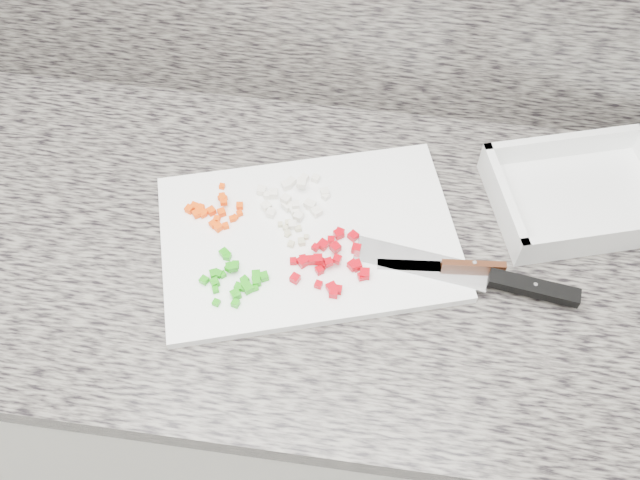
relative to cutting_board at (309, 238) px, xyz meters
The scene contains 11 objects.
cabinet 0.48m from the cutting_board, behind, with size 3.92×0.62×0.86m, color silver.
countertop 0.07m from the cutting_board, behind, with size 3.96×0.64×0.04m, color #69645C.
cutting_board is the anchor object (origin of this frame).
carrot_pile 0.15m from the cutting_board, behind, with size 0.09×0.09×0.02m.
onion_pile 0.07m from the cutting_board, 119.69° to the left, with size 0.11×0.11×0.02m.
green_pepper_pile 0.13m from the cutting_board, 134.39° to the right, with size 0.10×0.10×0.02m.
red_pepper_pile 0.06m from the cutting_board, 47.69° to the right, with size 0.12×0.12×0.02m.
garlic_pile 0.03m from the cutting_board, behind, with size 0.05×0.05×0.01m.
chef_knife 0.28m from the cutting_board, ahead, with size 0.33×0.08×0.02m.
paring_knife 0.22m from the cutting_board, ahead, with size 0.19×0.03×0.02m.
tray 0.43m from the cutting_board, 17.53° to the left, with size 0.32×0.27×0.06m.
Camera 1 is at (0.16, 0.85, 1.80)m, focal length 40.00 mm.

